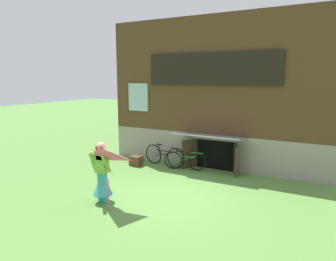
{
  "coord_description": "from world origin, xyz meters",
  "views": [
    {
      "loc": [
        3.83,
        -7.24,
        3.28
      ],
      "look_at": [
        -0.46,
        0.67,
        1.72
      ],
      "focal_mm": 32.59,
      "sensor_mm": 36.0,
      "label": 1
    }
  ],
  "objects_px": {
    "bicycle_black": "(164,156)",
    "wooden_crate": "(136,161)",
    "person": "(102,178)",
    "kite": "(99,163)",
    "bicycle_green": "(185,160)"
  },
  "relations": [
    {
      "from": "wooden_crate",
      "to": "person",
      "type": "bearing_deg",
      "value": -70.11
    },
    {
      "from": "bicycle_black",
      "to": "wooden_crate",
      "type": "xyz_separation_m",
      "value": [
        -0.96,
        -0.47,
        -0.21
      ]
    },
    {
      "from": "bicycle_black",
      "to": "wooden_crate",
      "type": "distance_m",
      "value": 1.09
    },
    {
      "from": "wooden_crate",
      "to": "kite",
      "type": "bearing_deg",
      "value": -67.57
    },
    {
      "from": "person",
      "to": "kite",
      "type": "relative_size",
      "value": 1.07
    },
    {
      "from": "person",
      "to": "bicycle_black",
      "type": "relative_size",
      "value": 0.92
    },
    {
      "from": "person",
      "to": "wooden_crate",
      "type": "relative_size",
      "value": 3.9
    },
    {
      "from": "kite",
      "to": "wooden_crate",
      "type": "relative_size",
      "value": 3.66
    },
    {
      "from": "person",
      "to": "bicycle_green",
      "type": "distance_m",
      "value": 3.77
    },
    {
      "from": "bicycle_black",
      "to": "person",
      "type": "bearing_deg",
      "value": -78.49
    },
    {
      "from": "bicycle_green",
      "to": "wooden_crate",
      "type": "bearing_deg",
      "value": 177.94
    },
    {
      "from": "kite",
      "to": "wooden_crate",
      "type": "xyz_separation_m",
      "value": [
        -1.59,
        3.86,
        -1.09
      ]
    },
    {
      "from": "bicycle_green",
      "to": "wooden_crate",
      "type": "xyz_separation_m",
      "value": [
        -1.85,
        -0.39,
        -0.16
      ]
    },
    {
      "from": "bicycle_green",
      "to": "wooden_crate",
      "type": "relative_size",
      "value": 3.57
    },
    {
      "from": "kite",
      "to": "bicycle_black",
      "type": "xyz_separation_m",
      "value": [
        -0.63,
        4.32,
        -0.88
      ]
    }
  ]
}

